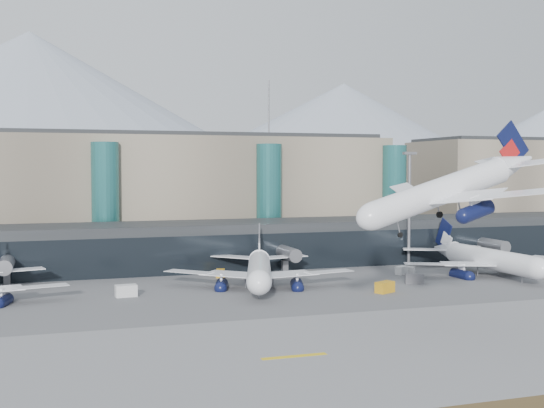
{
  "coord_description": "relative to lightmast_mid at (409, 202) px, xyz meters",
  "views": [
    {
      "loc": [
        -46.3,
        -88.64,
        21.9
      ],
      "look_at": [
        -7.66,
        32.0,
        15.26
      ],
      "focal_mm": 45.0,
      "sensor_mm": 36.0,
      "label": 1
    }
  ],
  "objects": [
    {
      "name": "veh_d",
      "position": [
        -8.01,
        -11.54,
        -13.6
      ],
      "size": [
        3.26,
        2.81,
        1.65
      ],
      "primitive_type": "cube",
      "rotation": [
        0.0,
        0.0,
        0.54
      ],
      "color": "silver",
      "rests_on": "ground"
    },
    {
      "name": "veh_a",
      "position": [
        -64.89,
        -19.23,
        -13.41
      ],
      "size": [
        3.71,
        2.25,
        2.02
      ],
      "primitive_type": "cube",
      "rotation": [
        0.0,
        0.0,
        0.07
      ],
      "color": "silver",
      "rests_on": "ground"
    },
    {
      "name": "jet_parked_right",
      "position": [
        7.98,
        -15.61,
        -9.83
      ],
      "size": [
        37.66,
        36.66,
        12.13
      ],
      "rotation": [
        0.0,
        0.0,
        1.61
      ],
      "color": "white",
      "rests_on": "ground"
    },
    {
      "name": "concourse",
      "position": [
        -30.02,
        9.73,
        -9.45
      ],
      "size": [
        170.0,
        27.0,
        10.0
      ],
      "color": "black",
      "rests_on": "ground"
    },
    {
      "name": "veh_c",
      "position": [
        -11.36,
        -22.69,
        -13.45
      ],
      "size": [
        3.92,
        3.1,
        1.93
      ],
      "primitive_type": "cube",
      "rotation": [
        0.0,
        0.0,
        -0.42
      ],
      "color": "#4A494E",
      "rests_on": "ground"
    },
    {
      "name": "lightmast_mid",
      "position": [
        0.0,
        0.0,
        0.0
      ],
      "size": [
        3.0,
        1.2,
        25.6
      ],
      "color": "slate",
      "rests_on": "ground"
    },
    {
      "name": "teal_towers",
      "position": [
        -44.99,
        26.01,
        -0.41
      ],
      "size": [
        116.4,
        19.4,
        46.0
      ],
      "color": "#246564",
      "rests_on": "ground"
    },
    {
      "name": "veh_h",
      "position": [
        -21.05,
        -29.39,
        -13.44
      ],
      "size": [
        4.01,
        3.26,
        1.96
      ],
      "primitive_type": "cube",
      "rotation": [
        0.0,
        0.0,
        0.46
      ],
      "color": "#C78A17",
      "rests_on": "ground"
    },
    {
      "name": "veh_g",
      "position": [
        -5.69,
        -10.52,
        -13.76
      ],
      "size": [
        2.56,
        2.47,
        1.31
      ],
      "primitive_type": "cube",
      "rotation": [
        0.0,
        0.0,
        -0.72
      ],
      "color": "silver",
      "rests_on": "ground"
    },
    {
      "name": "terminal_east",
      "position": [
        65.0,
        42.0,
        1.03
      ],
      "size": [
        70.0,
        30.0,
        31.0
      ],
      "color": "gray",
      "rests_on": "ground"
    },
    {
      "name": "mountain_ridge",
      "position": [
        -14.03,
        332.0,
        31.33
      ],
      "size": [
        910.0,
        400.0,
        110.0
      ],
      "color": "gray",
      "rests_on": "ground"
    },
    {
      "name": "jet_parked_mid",
      "position": [
        -40.02,
        -15.56,
        -9.9
      ],
      "size": [
        35.53,
        37.22,
        11.95
      ],
      "rotation": [
        0.0,
        0.0,
        1.28
      ],
      "color": "white",
      "rests_on": "ground"
    },
    {
      "name": "terminal_main",
      "position": [
        -55.0,
        42.0,
        1.03
      ],
      "size": [
        130.0,
        30.0,
        31.0
      ],
      "color": "gray",
      "rests_on": "ground"
    },
    {
      "name": "veh_b",
      "position": [
        -44.67,
        -3.78,
        -13.64
      ],
      "size": [
        2.34,
        3.06,
        1.56
      ],
      "primitive_type": "cube",
      "rotation": [
        0.0,
        0.0,
        1.3
      ],
      "color": "#C78A17",
      "rests_on": "ground"
    },
    {
      "name": "hero_jet",
      "position": [
        -24.54,
        -56.77,
        5.78
      ],
      "size": [
        31.7,
        31.55,
        10.27
      ],
      "rotation": [
        0.0,
        -0.26,
        0.15
      ],
      "color": "white",
      "rests_on": "ground"
    },
    {
      "name": "runway_strip",
      "position": [
        -30.0,
        -63.0,
        -14.4
      ],
      "size": [
        400.0,
        40.0,
        0.04
      ],
      "primitive_type": "cube",
      "color": "slate",
      "rests_on": "ground"
    },
    {
      "name": "runway_markings",
      "position": [
        -30.0,
        -63.0,
        -14.37
      ],
      "size": [
        128.0,
        1.0,
        0.02
      ],
      "color": "gold",
      "rests_on": "ground"
    },
    {
      "name": "ground",
      "position": [
        -30.0,
        -48.0,
        -14.42
      ],
      "size": [
        900.0,
        900.0,
        0.0
      ],
      "primitive_type": "plane",
      "color": "#515154",
      "rests_on": "ground"
    }
  ]
}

